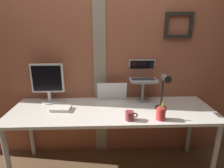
% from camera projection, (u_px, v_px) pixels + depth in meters
% --- Properties ---
extents(ground_plane, '(6.00, 6.00, 0.00)m').
position_uv_depth(ground_plane, '(100.00, 165.00, 2.21)').
color(ground_plane, brown).
extents(brick_wall_back, '(3.50, 0.16, 2.55)m').
position_uv_depth(brick_wall_back, '(99.00, 56.00, 2.18)').
color(brick_wall_back, '#9E563D').
rests_on(brick_wall_back, ground_plane).
extents(desk, '(2.16, 0.69, 0.76)m').
position_uv_depth(desk, '(112.00, 115.00, 1.97)').
color(desk, silver).
rests_on(desk, ground_plane).
extents(monitor, '(0.36, 0.18, 0.45)m').
position_uv_depth(monitor, '(48.00, 81.00, 2.07)').
color(monitor, silver).
rests_on(monitor, desk).
extents(laptop_stand, '(0.28, 0.22, 0.25)m').
position_uv_depth(laptop_stand, '(143.00, 87.00, 2.13)').
color(laptop_stand, gray).
rests_on(laptop_stand, desk).
extents(laptop, '(0.31, 0.26, 0.23)m').
position_uv_depth(laptop, '(142.00, 74.00, 2.15)').
color(laptop, '#ADB2B7').
rests_on(laptop, laptop_stand).
extents(whiteboard_panel, '(0.34, 0.08, 0.22)m').
position_uv_depth(whiteboard_panel, '(112.00, 92.00, 2.17)').
color(whiteboard_panel, white).
rests_on(whiteboard_panel, desk).
extents(desk_lamp, '(0.12, 0.20, 0.40)m').
position_uv_depth(desk_lamp, '(164.00, 88.00, 1.85)').
color(desk_lamp, black).
rests_on(desk_lamp, desk).
extents(pen_cup, '(0.09, 0.09, 0.17)m').
position_uv_depth(pen_cup, '(161.00, 114.00, 1.72)').
color(pen_cup, red).
rests_on(pen_cup, desk).
extents(coffee_mug, '(0.12, 0.08, 0.09)m').
position_uv_depth(coffee_mug, '(130.00, 116.00, 1.71)').
color(coffee_mug, maroon).
rests_on(coffee_mug, desk).
extents(paper_clutter_stack, '(0.21, 0.16, 0.03)m').
position_uv_depth(paper_clutter_stack, '(61.00, 109.00, 1.93)').
color(paper_clutter_stack, silver).
rests_on(paper_clutter_stack, desk).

